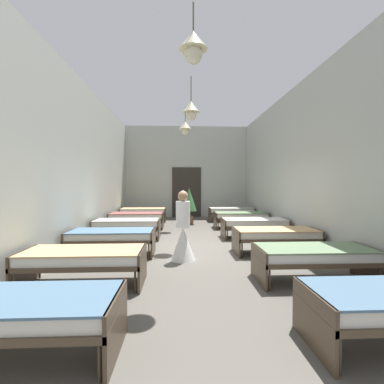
{
  "coord_description": "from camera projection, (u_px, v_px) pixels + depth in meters",
  "views": [
    {
      "loc": [
        -0.35,
        -7.04,
        1.63
      ],
      "look_at": [
        0.0,
        0.48,
        1.39
      ],
      "focal_mm": 25.33,
      "sensor_mm": 36.0,
      "label": 1
    }
  ],
  "objects": [
    {
      "name": "bed_right_row_5",
      "position": [
        231.0,
        211.0,
        11.65
      ],
      "size": [
        1.9,
        0.84,
        0.57
      ],
      "color": "#473828",
      "rests_on": "ground"
    },
    {
      "name": "bed_right_row_4",
      "position": [
        241.0,
        216.0,
        9.86
      ],
      "size": [
        1.9,
        0.84,
        0.57
      ],
      "color": "#473828",
      "rests_on": "ground"
    },
    {
      "name": "bed_left_row_0",
      "position": [
        16.0,
        311.0,
        2.51
      ],
      "size": [
        1.9,
        0.84,
        0.57
      ],
      "color": "#473828",
      "rests_on": "ground"
    },
    {
      "name": "ground_plane",
      "position": [
        193.0,
        247.0,
        7.1
      ],
      "size": [
        6.46,
        12.77,
        0.1
      ],
      "primitive_type": "cube",
      "color": "#59544C"
    },
    {
      "name": "bed_left_row_2",
      "position": [
        112.0,
        236.0,
        6.1
      ],
      "size": [
        1.9,
        0.84,
        0.57
      ],
      "color": "#473828",
      "rests_on": "ground"
    },
    {
      "name": "bed_right_row_2",
      "position": [
        276.0,
        235.0,
        6.28
      ],
      "size": [
        1.9,
        0.84,
        0.57
      ],
      "color": "#473828",
      "rests_on": "ground"
    },
    {
      "name": "room_shell",
      "position": [
        191.0,
        165.0,
        8.31
      ],
      "size": [
        6.26,
        12.37,
        4.39
      ],
      "color": "#B2B7AD",
      "rests_on": "ground"
    },
    {
      "name": "bed_left_row_4",
      "position": [
        137.0,
        217.0,
        9.68
      ],
      "size": [
        1.9,
        0.84,
        0.57
      ],
      "color": "#473828",
      "rests_on": "ground"
    },
    {
      "name": "bed_left_row_3",
      "position": [
        127.0,
        224.0,
        7.89
      ],
      "size": [
        1.9,
        0.84,
        0.57
      ],
      "color": "#473828",
      "rests_on": "ground"
    },
    {
      "name": "nurse_near_aisle",
      "position": [
        183.0,
        235.0,
        5.73
      ],
      "size": [
        0.52,
        0.52,
        1.49
      ],
      "rotation": [
        0.0,
        0.0,
        6.26
      ],
      "color": "white",
      "rests_on": "ground"
    },
    {
      "name": "bed_left_row_1",
      "position": [
        84.0,
        258.0,
        4.31
      ],
      "size": [
        1.9,
        0.84,
        0.57
      ],
      "color": "#473828",
      "rests_on": "ground"
    },
    {
      "name": "potted_plant",
      "position": [
        189.0,
        201.0,
        10.79
      ],
      "size": [
        0.59,
        0.59,
        1.45
      ],
      "color": "brown",
      "rests_on": "ground"
    },
    {
      "name": "bed_right_row_3",
      "position": [
        254.0,
        223.0,
        8.07
      ],
      "size": [
        1.9,
        0.84,
        0.57
      ],
      "color": "#473828",
      "rests_on": "ground"
    },
    {
      "name": "bed_right_row_1",
      "position": [
        314.0,
        255.0,
        4.48
      ],
      "size": [
        1.9,
        0.84,
        0.57
      ],
      "color": "#473828",
      "rests_on": "ground"
    },
    {
      "name": "bed_left_row_5",
      "position": [
        143.0,
        211.0,
        11.47
      ],
      "size": [
        1.9,
        0.84,
        0.57
      ],
      "color": "#473828",
      "rests_on": "ground"
    }
  ]
}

